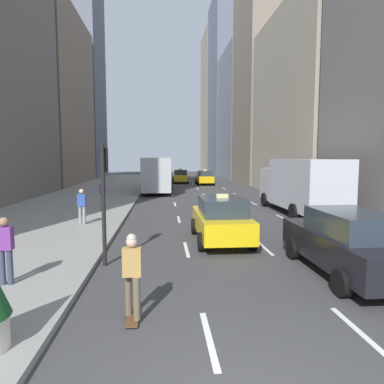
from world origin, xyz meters
TOP-DOWN VIEW (x-y plane):
  - sidewalk_left at (-7.00, 27.00)m, footprint 8.00×66.00m
  - lane_markings at (2.60, 23.00)m, footprint 5.72×56.00m
  - building_row_left at (-14.00, 27.55)m, footprint 6.00×59.68m
  - building_row_right at (12.00, 46.99)m, footprint 6.00×87.93m
  - taxi_lead at (1.20, 40.76)m, footprint 2.02×4.40m
  - taxi_second at (4.00, 37.57)m, footprint 2.02×4.40m
  - taxi_third at (1.20, 9.03)m, footprint 2.02×4.40m
  - sedan_black_near at (4.00, 5.03)m, footprint 2.02×4.88m
  - city_bus at (-1.61, 30.03)m, footprint 2.80×11.61m
  - box_truck at (6.80, 15.21)m, footprint 2.58×8.40m
  - skateboarder at (-1.61, 2.83)m, footprint 0.36×0.80m
  - pedestrian_near_curb at (-4.79, 4.64)m, footprint 0.36×0.22m
  - pedestrian_mid_block at (-4.75, 12.23)m, footprint 0.36×0.22m
  - pedestrian_far_walking at (-4.81, 18.03)m, footprint 0.36×0.22m
  - traffic_light_pole at (-2.75, 6.49)m, footprint 0.24×0.42m

SIDE VIEW (x-z plane):
  - lane_markings at x=2.60m, z-range 0.00..0.01m
  - sidewalk_left at x=-7.00m, z-range 0.00..0.15m
  - taxi_lead at x=1.20m, z-range -0.05..1.82m
  - taxi_second at x=4.00m, z-range -0.05..1.82m
  - taxi_third at x=1.20m, z-range -0.05..1.82m
  - sedan_black_near at x=4.00m, z-range 0.01..1.81m
  - skateboarder at x=-1.61m, z-range 0.09..1.84m
  - pedestrian_near_curb at x=-4.79m, z-range 0.24..1.89m
  - pedestrian_mid_block at x=-4.75m, z-range 0.24..1.89m
  - pedestrian_far_walking at x=-4.81m, z-range 0.24..1.89m
  - box_truck at x=6.80m, z-range 0.14..3.29m
  - city_bus at x=-1.61m, z-range 0.16..3.41m
  - traffic_light_pole at x=-2.75m, z-range 0.61..4.21m
  - building_row_right at x=12.00m, z-range -2.61..32.41m
  - building_row_left at x=-14.00m, z-range -2.31..33.39m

